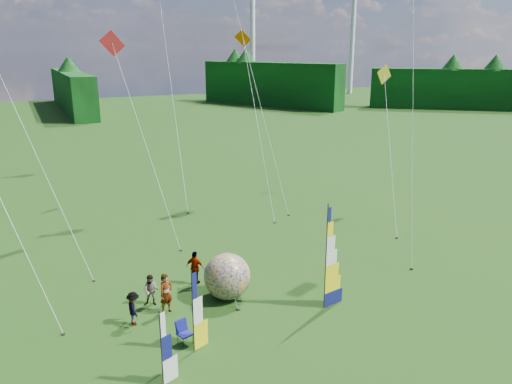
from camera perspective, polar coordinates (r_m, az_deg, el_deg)
name	(u,v)px	position (r m, az deg, el deg)	size (l,w,h in m)	color
ground	(320,343)	(21.39, 7.37, -16.76)	(220.00, 220.00, 0.00)	#2D5019
treeline_ring	(324,252)	(19.52, 7.80, -6.84)	(210.00, 210.00, 8.00)	#105213
turbine_left	(353,34)	(136.02, 10.99, 17.34)	(8.00, 1.20, 30.00)	silver
turbine_right	(253,33)	(129.27, -0.39, 17.70)	(8.00, 1.20, 30.00)	silver
feather_banner_main	(326,259)	(22.80, 7.99, -7.63)	(1.32, 0.10, 4.88)	#121456
side_banner_left	(193,313)	(20.04, -7.22, -13.58)	(0.94, 0.10, 3.36)	yellow
side_banner_far	(161,350)	(18.53, -10.75, -17.36)	(0.86, 0.10, 2.87)	white
bol_inflatable	(227,276)	(24.09, -3.31, -9.61)	(2.23, 2.23, 2.23)	#002289
spectator_a	(166,293)	(23.25, -10.24, -11.34)	(0.69, 0.45, 1.88)	#66594C
spectator_b	(151,290)	(24.08, -11.89, -10.92)	(0.73, 0.36, 1.51)	#66594C
spectator_c	(133,308)	(22.72, -13.83, -12.80)	(0.98, 0.36, 1.51)	#66594C
spectator_d	(195,268)	(25.68, -6.96, -8.59)	(1.03, 0.42, 1.75)	#66594C
camp_chair	(185,333)	(21.15, -8.15, -15.62)	(0.58, 0.58, 1.00)	navy
kite_whale	(250,55)	(38.17, -0.71, 15.41)	(3.91, 12.82, 22.15)	black
kite_rainbow_delta	(29,126)	(27.74, -24.55, 6.89)	(7.70, 9.11, 15.60)	red
kite_parafoil	(414,96)	(29.83, 17.62, 10.47)	(7.13, 9.34, 18.00)	#AC151B
small_kite_red	(144,131)	(31.67, -12.65, 6.77)	(4.45, 10.56, 13.24)	red
small_kite_orange	(258,118)	(36.66, 0.20, 8.49)	(3.63, 10.55, 13.36)	#E85D00
small_kite_yellow	(391,140)	(35.54, 15.14, 5.74)	(7.03, 10.25, 10.96)	yellow
small_kite_green	(172,85)	(40.02, -9.62, 11.91)	(3.56, 12.63, 17.52)	green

